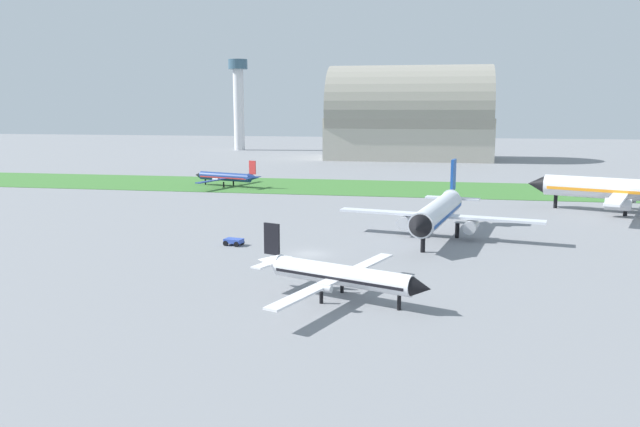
{
  "coord_description": "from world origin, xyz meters",
  "views": [
    {
      "loc": [
        15.06,
        -75.62,
        18.59
      ],
      "look_at": [
        -0.93,
        12.95,
        3.0
      ],
      "focal_mm": 34.99,
      "sensor_mm": 36.0,
      "label": 1
    }
  ],
  "objects_px": {
    "airplane_taxiing_turboprop": "(226,177)",
    "control_tower": "(239,97)",
    "airplane_foreground_turboprop": "(338,274)",
    "airplane_midfield_jet": "(438,212)",
    "airplane_parked_jet_far": "(622,190)",
    "baggage_cart_near_gate": "(234,241)"
  },
  "relations": [
    {
      "from": "airplane_taxiing_turboprop",
      "to": "baggage_cart_near_gate",
      "type": "relative_size",
      "value": 7.64
    },
    {
      "from": "airplane_foreground_turboprop",
      "to": "airplane_taxiing_turboprop",
      "type": "bearing_deg",
      "value": 136.51
    },
    {
      "from": "airplane_parked_jet_far",
      "to": "baggage_cart_near_gate",
      "type": "xyz_separation_m",
      "value": [
        -58.79,
        -36.61,
        -3.59
      ]
    },
    {
      "from": "airplane_taxiing_turboprop",
      "to": "baggage_cart_near_gate",
      "type": "distance_m",
      "value": 62.77
    },
    {
      "from": "airplane_foreground_turboprop",
      "to": "airplane_taxiing_turboprop",
      "type": "relative_size",
      "value": 1.04
    },
    {
      "from": "baggage_cart_near_gate",
      "to": "control_tower",
      "type": "xyz_separation_m",
      "value": [
        -54.98,
        177.22,
        21.57
      ]
    },
    {
      "from": "airplane_foreground_turboprop",
      "to": "airplane_midfield_jet",
      "type": "xyz_separation_m",
      "value": [
        9.76,
        30.83,
        1.24
      ]
    },
    {
      "from": "airplane_taxiing_turboprop",
      "to": "airplane_foreground_turboprop",
      "type": "bearing_deg",
      "value": 133.16
    },
    {
      "from": "airplane_parked_jet_far",
      "to": "airplane_foreground_turboprop",
      "type": "height_order",
      "value": "airplane_parked_jet_far"
    },
    {
      "from": "airplane_taxiing_turboprop",
      "to": "control_tower",
      "type": "height_order",
      "value": "control_tower"
    },
    {
      "from": "airplane_foreground_turboprop",
      "to": "airplane_parked_jet_far",
      "type": "bearing_deg",
      "value": 75.17
    },
    {
      "from": "airplane_parked_jet_far",
      "to": "airplane_taxiing_turboprop",
      "type": "bearing_deg",
      "value": 4.58
    },
    {
      "from": "airplane_parked_jet_far",
      "to": "baggage_cart_near_gate",
      "type": "relative_size",
      "value": 11.67
    },
    {
      "from": "airplane_parked_jet_far",
      "to": "airplane_midfield_jet",
      "type": "distance_m",
      "value": 41.44
    },
    {
      "from": "airplane_taxiing_turboprop",
      "to": "control_tower",
      "type": "bearing_deg",
      "value": -56.37
    },
    {
      "from": "airplane_taxiing_turboprop",
      "to": "control_tower",
      "type": "distance_m",
      "value": 124.47
    },
    {
      "from": "airplane_parked_jet_far",
      "to": "airplane_midfield_jet",
      "type": "height_order",
      "value": "airplane_parked_jet_far"
    },
    {
      "from": "control_tower",
      "to": "baggage_cart_near_gate",
      "type": "bearing_deg",
      "value": -72.77
    },
    {
      "from": "airplane_foreground_turboprop",
      "to": "baggage_cart_near_gate",
      "type": "xyz_separation_m",
      "value": [
        -17.35,
        20.93,
        -1.9
      ]
    },
    {
      "from": "airplane_parked_jet_far",
      "to": "airplane_taxiing_turboprop",
      "type": "relative_size",
      "value": 1.53
    },
    {
      "from": "airplane_midfield_jet",
      "to": "control_tower",
      "type": "height_order",
      "value": "control_tower"
    },
    {
      "from": "airplane_parked_jet_far",
      "to": "baggage_cart_near_gate",
      "type": "bearing_deg",
      "value": 52.26
    }
  ]
}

